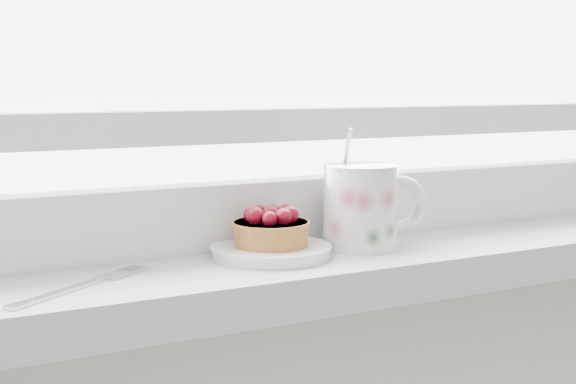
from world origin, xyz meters
TOP-DOWN VIEW (x-y plane):
  - saucer at (-0.03, 1.90)m, footprint 0.12×0.12m
  - raspberry_tart at (-0.03, 1.90)m, footprint 0.08×0.08m
  - floral_mug at (0.08, 1.89)m, footprint 0.12×0.10m
  - fork at (-0.23, 1.87)m, footprint 0.15×0.11m

SIDE VIEW (x-z plane):
  - fork at x=-0.23m, z-range 0.94..0.94m
  - saucer at x=-0.03m, z-range 0.94..0.95m
  - raspberry_tart at x=-0.03m, z-range 0.95..0.99m
  - floral_mug at x=0.08m, z-range 0.92..1.05m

